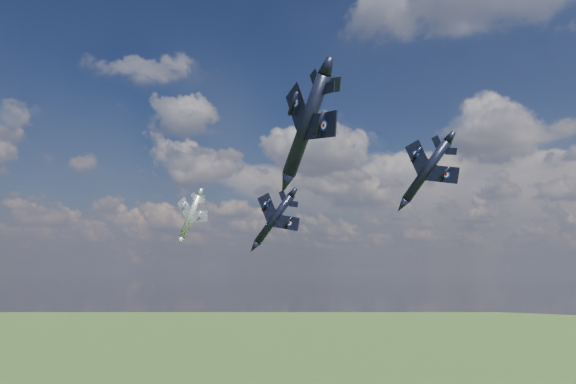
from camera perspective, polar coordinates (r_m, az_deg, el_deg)
The scene contains 4 objects.
jet_lead_navy at distance 93.84m, azimuth -1.44°, elevation -2.78°, with size 9.57×13.34×2.76m, color black, non-canonical shape.
jet_right_navy at distance 54.69m, azimuth 1.85°, elevation 6.74°, with size 10.34×14.42×2.98m, color black, non-canonical shape.
jet_high_navy at distance 86.56m, azimuth 13.87°, elevation 2.08°, with size 10.44×14.55×3.01m, color black, non-canonical shape.
jet_left_silver at distance 117.48m, azimuth -9.88°, elevation -2.44°, with size 9.39×13.10×2.71m, color gray, non-canonical shape.
Camera 1 is at (52.00, -57.30, 69.60)m, focal length 35.00 mm.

